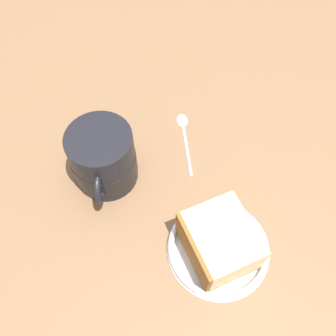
{
  "coord_description": "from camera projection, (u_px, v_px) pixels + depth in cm",
  "views": [
    {
      "loc": [
        -25.52,
        11.15,
        52.86
      ],
      "look_at": [
        3.11,
        2.29,
        3.0
      ],
      "focal_mm": 38.95,
      "sensor_mm": 36.0,
      "label": 1
    }
  ],
  "objects": [
    {
      "name": "ground_plane",
      "position": [
        187.0,
        194.0,
        0.61
      ],
      "size": [
        127.8,
        127.8,
        3.0
      ],
      "primitive_type": "cube",
      "color": "brown"
    },
    {
      "name": "small_plate",
      "position": [
        218.0,
        248.0,
        0.54
      ],
      "size": [
        15.18,
        15.18,
        1.54
      ],
      "color": "white",
      "rests_on": "ground_plane"
    },
    {
      "name": "tea_mug",
      "position": [
        104.0,
        160.0,
        0.57
      ],
      "size": [
        12.63,
        10.19,
        10.67
      ],
      "color": "black",
      "rests_on": "ground_plane"
    },
    {
      "name": "cake_slice",
      "position": [
        219.0,
        241.0,
        0.51
      ],
      "size": [
        10.99,
        9.95,
        6.51
      ],
      "color": "brown",
      "rests_on": "small_plate"
    },
    {
      "name": "teaspoon",
      "position": [
        184.0,
        130.0,
        0.65
      ],
      "size": [
        13.43,
        3.76,
        0.8
      ],
      "color": "silver",
      "rests_on": "ground_plane"
    }
  ]
}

